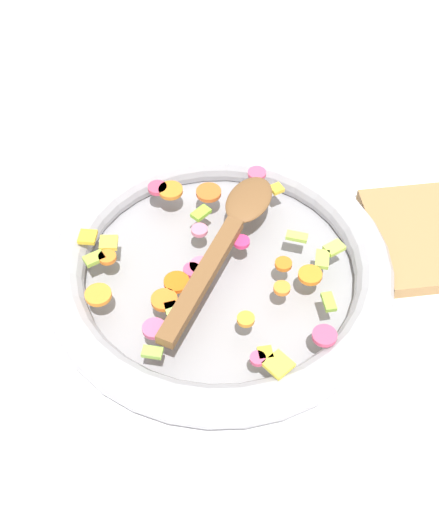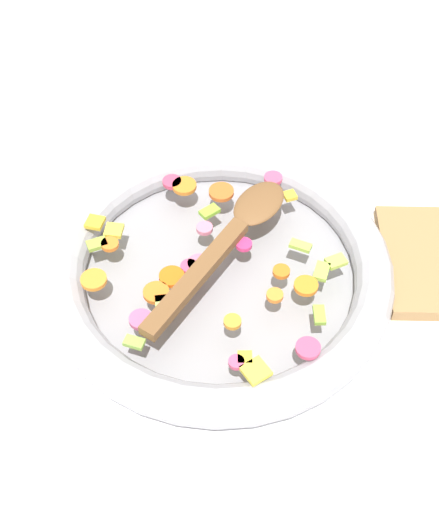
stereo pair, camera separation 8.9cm
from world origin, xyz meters
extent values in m
plane|color=silver|center=(0.00, 0.00, 0.00)|extent=(4.00, 4.00, 0.00)
cylinder|color=gray|center=(0.00, 0.00, 0.01)|extent=(0.40, 0.40, 0.01)
torus|color=#9E9EA5|center=(0.00, 0.00, 0.03)|extent=(0.45, 0.45, 0.05)
cylinder|color=orange|center=(0.02, -0.10, 0.05)|extent=(0.02, 0.02, 0.01)
cylinder|color=orange|center=(-0.15, -0.04, 0.05)|extent=(0.04, 0.04, 0.01)
cylinder|color=#D45F25|center=(0.00, 0.11, 0.05)|extent=(0.05, 0.05, 0.01)
cylinder|color=orange|center=(0.11, -0.05, 0.05)|extent=(0.04, 0.04, 0.01)
cylinder|color=orange|center=(0.08, -0.03, 0.05)|extent=(0.03, 0.03, 0.01)
cylinder|color=orange|center=(-0.14, 0.01, 0.05)|extent=(0.03, 0.03, 0.01)
cylinder|color=orange|center=(-0.05, 0.12, 0.05)|extent=(0.04, 0.04, 0.01)
cylinder|color=orange|center=(-0.07, -0.06, 0.05)|extent=(0.04, 0.04, 0.01)
cylinder|color=orange|center=(-0.06, -0.04, 0.05)|extent=(0.04, 0.04, 0.01)
cylinder|color=orange|center=(0.07, -0.06, 0.05)|extent=(0.02, 0.02, 0.01)
cube|color=#87C235|center=(-0.01, 0.07, 0.05)|extent=(0.03, 0.03, 0.01)
cube|color=#B9D14E|center=(0.15, -0.01, 0.05)|extent=(0.03, 0.03, 0.01)
cube|color=#ACD44B|center=(0.10, 0.02, 0.05)|extent=(0.03, 0.02, 0.01)
cube|color=#A6CC5D|center=(-0.07, -0.08, 0.05)|extent=(0.02, 0.02, 0.01)
cube|color=#91B43E|center=(-0.16, 0.01, 0.05)|extent=(0.03, 0.03, 0.01)
cube|color=#9FCD49|center=(0.13, -0.02, 0.05)|extent=(0.02, 0.03, 0.01)
cube|color=#89B73D|center=(0.12, -0.09, 0.05)|extent=(0.01, 0.03, 0.01)
cube|color=#86B146|center=(-0.09, -0.13, 0.05)|extent=(0.03, 0.02, 0.01)
cylinder|color=#CF5885|center=(-0.09, -0.10, 0.05)|extent=(0.03, 0.03, 0.01)
cylinder|color=#D6476E|center=(0.10, -0.14, 0.05)|extent=(0.04, 0.04, 0.01)
cylinder|color=#E14C73|center=(0.07, 0.14, 0.05)|extent=(0.04, 0.04, 0.01)
cylinder|color=#E6678A|center=(-0.02, -0.02, 0.05)|extent=(0.04, 0.04, 0.01)
cylinder|color=#D34872|center=(-0.04, -0.02, 0.05)|extent=(0.03, 0.03, 0.01)
cylinder|color=#DD326F|center=(0.03, 0.02, 0.05)|extent=(0.03, 0.03, 0.01)
cylinder|color=#CD4162|center=(-0.07, 0.13, 0.05)|extent=(0.03, 0.03, 0.01)
cylinder|color=#D9738E|center=(-0.02, 0.04, 0.05)|extent=(0.03, 0.03, 0.01)
cylinder|color=#D34D76|center=(0.02, -0.16, 0.05)|extent=(0.02, 0.02, 0.01)
cube|color=gold|center=(0.09, 0.11, 0.05)|extent=(0.02, 0.02, 0.01)
cube|color=yellow|center=(-0.14, 0.04, 0.05)|extent=(0.02, 0.02, 0.01)
cube|color=yellow|center=(-0.16, 0.05, 0.05)|extent=(0.03, 0.03, 0.01)
cube|color=gold|center=(0.03, -0.15, 0.05)|extent=(0.02, 0.02, 0.01)
cube|color=yellow|center=(0.04, -0.17, 0.05)|extent=(0.04, 0.04, 0.01)
cube|color=brown|center=(-0.03, -0.04, 0.06)|extent=(0.13, 0.18, 0.01)
ellipsoid|color=brown|center=(0.05, 0.08, 0.06)|extent=(0.09, 0.11, 0.01)
camera|label=1|loc=(-0.08, -0.58, 0.73)|focal=50.00mm
camera|label=2|loc=(0.01, -0.58, 0.73)|focal=50.00mm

